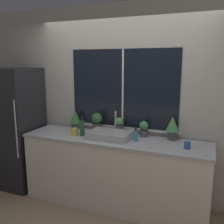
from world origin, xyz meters
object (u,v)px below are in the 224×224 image
object	(u,v)px
potted_plant_right	(144,128)
mug_blue	(187,145)
potted_plant_far_right	(172,126)
bottle_tall	(82,128)
mug_yellow	(74,132)
refrigerator	(15,128)
potted_plant_left	(97,121)
soap_bottle	(136,135)
sink	(110,135)
potted_plant_center	(119,126)
potted_plant_far_left	(76,119)

from	to	relation	value
potted_plant_right	mug_blue	xyz separation A→B (m)	(0.59, -0.28, -0.07)
potted_plant_far_right	bottle_tall	distance (m)	1.19
mug_yellow	potted_plant_right	bearing A→B (deg)	17.78
refrigerator	mug_blue	xyz separation A→B (m)	(2.58, -0.04, 0.06)
potted_plant_right	mug_yellow	xyz separation A→B (m)	(-0.90, -0.29, -0.07)
potted_plant_far_right	mug_yellow	size ratio (longest dim) A/B	3.25
potted_plant_left	soap_bottle	xyz separation A→B (m)	(0.65, -0.23, -0.07)
sink	mug_yellow	world-z (taller)	sink
potted_plant_center	mug_blue	world-z (taller)	potted_plant_center
soap_bottle	potted_plant_left	bearing A→B (deg)	160.43
sink	potted_plant_left	world-z (taller)	sink
bottle_tall	mug_blue	bearing A→B (deg)	0.09
potted_plant_right	mug_blue	bearing A→B (deg)	-25.27
potted_plant_far_right	potted_plant_right	bearing A→B (deg)	-180.00
sink	potted_plant_far_left	size ratio (longest dim) A/B	1.98
sink	soap_bottle	bearing A→B (deg)	1.20
mug_blue	mug_yellow	distance (m)	1.49
potted_plant_center	bottle_tall	world-z (taller)	bottle_tall
mug_yellow	potted_plant_center	bearing A→B (deg)	27.53
potted_plant_far_right	sink	bearing A→B (deg)	-162.65
potted_plant_far_left	soap_bottle	xyz separation A→B (m)	(1.00, -0.23, -0.08)
bottle_tall	potted_plant_far_left	bearing A→B (deg)	133.11
bottle_tall	potted_plant_far_right	bearing A→B (deg)	13.73
sink	potted_plant_far_right	world-z (taller)	sink
refrigerator	potted_plant_center	distance (m)	1.66
potted_plant_left	potted_plant_far_right	bearing A→B (deg)	0.00
bottle_tall	mug_yellow	size ratio (longest dim) A/B	2.90
sink	bottle_tall	bearing A→B (deg)	-173.77
potted_plant_far_left	potted_plant_far_right	size ratio (longest dim) A/B	0.90
potted_plant_far_right	potted_plant_far_left	bearing A→B (deg)	-180.00
refrigerator	soap_bottle	xyz separation A→B (m)	(1.94, 0.01, 0.10)
potted_plant_far_right	mug_yellow	xyz separation A→B (m)	(-1.27, -0.29, -0.13)
sink	potted_plant_right	distance (m)	0.46
sink	mug_blue	size ratio (longest dim) A/B	6.27
refrigerator	mug_yellow	distance (m)	1.09
sink	potted_plant_left	size ratio (longest dim) A/B	2.00
potted_plant_far_left	mug_blue	xyz separation A→B (m)	(1.63, -0.28, -0.11)
potted_plant_center	mug_blue	bearing A→B (deg)	-16.61
potted_plant_far_left	potted_plant_left	size ratio (longest dim) A/B	1.01
soap_bottle	potted_plant_right	bearing A→B (deg)	80.14
bottle_tall	refrigerator	bearing A→B (deg)	177.98
sink	potted_plant_far_right	size ratio (longest dim) A/B	1.78
potted_plant_far_left	mug_yellow	bearing A→B (deg)	-63.06
sink	potted_plant_center	size ratio (longest dim) A/B	2.33
mug_blue	mug_yellow	bearing A→B (deg)	-179.69
potted_plant_left	bottle_tall	size ratio (longest dim) A/B	0.99
potted_plant_far_left	potted_plant_center	bearing A→B (deg)	0.00
potted_plant_right	soap_bottle	world-z (taller)	potted_plant_right
soap_bottle	refrigerator	bearing A→B (deg)	-179.80
potted_plant_right	potted_plant_far_left	bearing A→B (deg)	180.00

